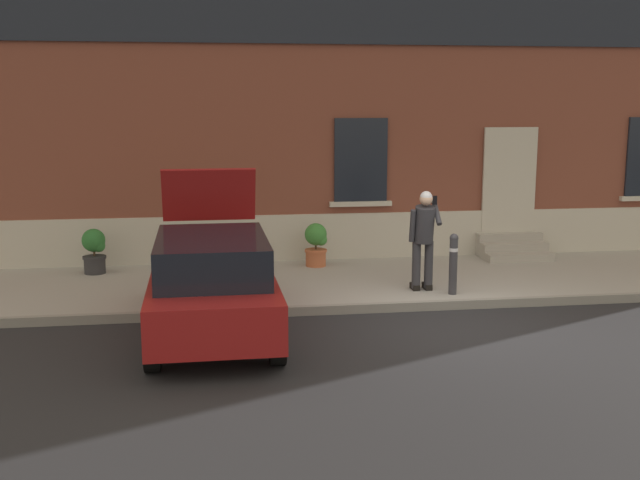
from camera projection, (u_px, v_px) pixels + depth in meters
The scene contains 11 objects.
ground_plane at pixel (451, 326), 11.74m from camera, with size 80.00×80.00×0.00m, color #232326.
sidewalk at pixel (405, 280), 14.46m from camera, with size 24.00×3.60×0.15m, color #99968E.
curb_edge at pixel (433, 306), 12.65m from camera, with size 24.00×0.12×0.15m, color gray.
building_facade at pixel (378, 85), 16.23m from camera, with size 24.00×1.52×7.50m.
entrance_stoop at pixel (512, 248), 16.19m from camera, with size 1.40×0.96×0.48m.
hatchback_car_red at pixel (212, 283), 11.12m from camera, with size 1.82×4.08×2.34m.
bollard_near_person at pixel (453, 262), 13.00m from camera, with size 0.15×0.15×1.04m.
person_on_phone at pixel (424, 234), 13.15m from camera, with size 0.51×0.50×1.74m.
planter_charcoal at pixel (94, 250), 14.59m from camera, with size 0.44×0.44×0.86m.
planter_cream at pixel (208, 246), 14.97m from camera, with size 0.44×0.44×0.86m.
planter_terracotta at pixel (316, 243), 15.25m from camera, with size 0.44×0.44×0.86m.
Camera 1 is at (-3.63, -10.91, 3.39)m, focal length 43.21 mm.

